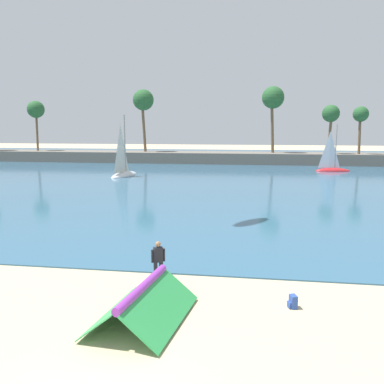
% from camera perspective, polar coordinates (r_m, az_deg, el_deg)
% --- Properties ---
extents(sea, '(220.00, 91.36, 0.06)m').
position_cam_1_polar(sea, '(61.60, 5.45, 3.57)').
color(sea, '#33607F').
rests_on(sea, ground).
extents(palm_headland, '(98.66, 6.00, 12.47)m').
position_cam_1_polar(palm_headland, '(67.11, 4.84, 6.37)').
color(palm_headland, slate).
rests_on(palm_headland, ground).
extents(folded_kite, '(2.97, 4.09, 1.13)m').
position_cam_1_polar(folded_kite, '(13.08, -6.93, -14.34)').
color(folded_kite, green).
rests_on(folded_kite, ground).
extents(person_at_waterline, '(0.49, 0.34, 1.67)m').
position_cam_1_polar(person_at_waterline, '(15.79, -4.75, -9.59)').
color(person_at_waterline, '#23232D').
rests_on(person_at_waterline, ground).
extents(backpack_by_trailer, '(0.34, 0.35, 0.44)m').
position_cam_1_polar(backpack_by_trailer, '(14.38, 13.93, -14.71)').
color(backpack_by_trailer, '#2D4C9E').
rests_on(backpack_by_trailer, ground).
extents(sailboat_near_shore, '(4.71, 1.85, 6.66)m').
position_cam_1_polar(sailboat_near_shore, '(57.64, 19.04, 3.36)').
color(sailboat_near_shore, red).
rests_on(sailboat_near_shore, sea).
extents(sailboat_mid_bay, '(2.75, 5.62, 7.82)m').
position_cam_1_polar(sailboat_mid_bay, '(49.72, -9.53, 3.01)').
color(sailboat_mid_bay, white).
rests_on(sailboat_mid_bay, sea).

